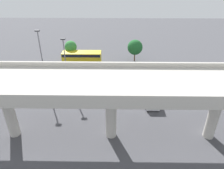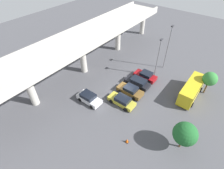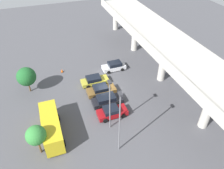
# 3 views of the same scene
# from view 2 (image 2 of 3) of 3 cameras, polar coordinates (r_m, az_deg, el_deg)

# --- Properties ---
(ground_plane) EXTENTS (98.37, 98.37, 0.00)m
(ground_plane) POSITION_cam_2_polar(r_m,az_deg,el_deg) (31.51, 4.10, -2.23)
(ground_plane) COLOR #4C4C51
(highway_overpass) EXTENTS (47.14, 7.24, 7.93)m
(highway_overpass) POSITION_cam_2_polar(r_m,az_deg,el_deg) (33.26, -10.09, 13.37)
(highway_overpass) COLOR #BCB7AD
(highway_overpass) RESTS_ON ground_plane
(parked_car_0) EXTENTS (2.11, 4.32, 1.58)m
(parked_car_0) POSITION_cam_2_polar(r_m,az_deg,el_deg) (29.42, -7.56, -4.40)
(parked_car_0) COLOR silver
(parked_car_0) RESTS_ON ground_plane
(parked_car_1) EXTENTS (2.14, 4.66, 1.46)m
(parked_car_1) POSITION_cam_2_polar(r_m,az_deg,el_deg) (28.87, 3.25, -5.27)
(parked_car_1) COLOR gold
(parked_car_1) RESTS_ON ground_plane
(parked_car_2) EXTENTS (2.24, 4.65, 1.50)m
(parked_car_2) POSITION_cam_2_polar(r_m,az_deg,el_deg) (30.76, 5.95, -1.92)
(parked_car_2) COLOR brown
(parked_car_2) RESTS_ON ground_plane
(parked_car_3) EXTENTS (2.22, 4.69, 1.53)m
(parked_car_3) POSITION_cam_2_polar(r_m,az_deg,el_deg) (32.52, 8.33, 0.73)
(parked_car_3) COLOR black
(parked_car_3) RESTS_ON ground_plane
(parked_car_4) EXTENTS (2.18, 4.32, 1.54)m
(parked_car_4) POSITION_cam_2_polar(r_m,az_deg,el_deg) (34.35, 10.85, 2.84)
(parked_car_4) COLOR maroon
(parked_car_4) RESTS_ON ground_plane
(shuttle_bus) EXTENTS (7.44, 2.56, 2.76)m
(shuttle_bus) POSITION_cam_2_polar(r_m,az_deg,el_deg) (32.45, 24.66, -1.29)
(shuttle_bus) COLOR gold
(shuttle_bus) RESTS_ON ground_plane
(lamp_post_near_aisle) EXTENTS (0.70, 0.35, 7.90)m
(lamp_post_near_aisle) POSITION_cam_2_polar(r_m,az_deg,el_deg) (33.40, 14.87, 9.13)
(lamp_post_near_aisle) COLOR slate
(lamp_post_near_aisle) RESTS_ON ground_plane
(lamp_post_mid_lot) EXTENTS (0.70, 0.35, 9.10)m
(lamp_post_mid_lot) POSITION_cam_2_polar(r_m,az_deg,el_deg) (36.15, 17.89, 12.18)
(lamp_post_mid_lot) COLOR slate
(lamp_post_mid_lot) RESTS_ON ground_plane
(tree_front_left) EXTENTS (3.02, 3.02, 4.43)m
(tree_front_left) POSITION_cam_2_polar(r_m,az_deg,el_deg) (23.94, 22.77, -14.65)
(tree_front_left) COLOR brown
(tree_front_left) RESTS_ON ground_plane
(tree_front_centre) EXTENTS (2.37, 2.37, 4.36)m
(tree_front_centre) POSITION_cam_2_polar(r_m,az_deg,el_deg) (33.38, 29.34, 1.60)
(tree_front_centre) COLOR brown
(tree_front_centre) RESTS_ON ground_plane
(traffic_cone) EXTENTS (0.44, 0.44, 0.70)m
(traffic_cone) POSITION_cam_2_polar(r_m,az_deg,el_deg) (24.81, 4.95, -17.82)
(traffic_cone) COLOR black
(traffic_cone) RESTS_ON ground_plane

